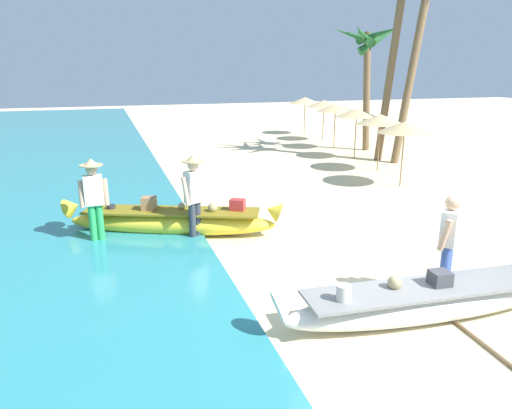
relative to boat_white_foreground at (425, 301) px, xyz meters
name	(u,v)px	position (x,y,z in m)	size (l,w,h in m)	color
ground_plane	(392,299)	(-0.09, 0.67, -0.28)	(80.00, 80.00, 0.00)	beige
boat_white_foreground	(425,301)	(0.00, 0.00, 0.00)	(4.54, 0.95, 0.78)	white
boat_yellow_midground	(172,221)	(-2.86, 4.66, 0.02)	(4.50, 2.27, 0.81)	yellow
person_vendor_hatted	(194,192)	(-2.47, 4.17, 0.74)	(0.58, 0.47, 1.78)	#333842
person_tourist_customer	(448,242)	(0.64, 0.43, 0.66)	(0.54, 0.50, 1.65)	#3D5BA8
person_vendor_assistant	(94,196)	(-4.38, 4.53, 0.73)	(0.56, 0.44, 1.74)	green
parasol_row_0	(405,127)	(4.21, 6.94, 1.47)	(1.60, 1.60, 1.91)	#8E6B47
parasol_row_1	(381,119)	(4.72, 9.05, 1.47)	(1.60, 1.60, 1.91)	#8E6B47
parasol_row_2	(357,113)	(5.11, 11.36, 1.47)	(1.60, 1.60, 1.91)	#8E6B47
parasol_row_3	(335,108)	(5.38, 13.69, 1.47)	(1.60, 1.60, 1.91)	#8E6B47
parasol_row_4	(324,104)	(5.94, 16.01, 1.47)	(1.60, 1.60, 1.91)	#8E6B47
parasol_row_5	(305,100)	(5.96, 18.33, 1.47)	(1.60, 1.60, 1.91)	#8E6B47
palm_tree_tall_inland	(368,50)	(6.33, 12.96, 3.78)	(2.67, 3.04, 5.09)	brown
palm_tree_leaning_seaward	(400,3)	(6.30, 10.86, 5.31)	(2.86, 2.61, 6.95)	brown
palm_tree_mid_cluster	(427,0)	(6.85, 10.12, 5.34)	(2.76, 2.71, 7.02)	brown
paddle	(500,357)	(0.29, -1.10, -0.25)	(0.37, 1.84, 0.05)	#8E6B47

